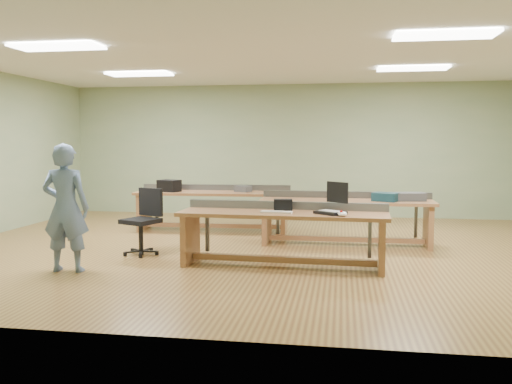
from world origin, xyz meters
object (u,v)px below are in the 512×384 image
at_px(workbench_back, 213,201).
at_px(laptop_base, 330,212).
at_px(mug, 334,197).
at_px(workbench_mid, 346,211).
at_px(workbench_front, 283,226).
at_px(person, 66,208).
at_px(drinks_can, 339,196).
at_px(parts_bin_grey, 409,197).
at_px(parts_bin_teal, 386,197).
at_px(task_chair, 143,230).
at_px(camera_bag, 283,206).

xyz_separation_m(workbench_back, laptop_base, (2.29, -2.91, 0.21)).
bearing_deg(workbench_back, mug, -29.21).
bearing_deg(workbench_back, workbench_mid, -25.78).
distance_m(workbench_front, person, 2.88).
height_order(laptop_base, drinks_can, drinks_can).
bearing_deg(person, parts_bin_grey, -156.84).
height_order(parts_bin_teal, parts_bin_grey, parts_bin_teal).
height_order(workbench_back, mug, workbench_back).
height_order(workbench_back, drinks_can, workbench_back).
distance_m(workbench_mid, parts_bin_teal, 0.69).
height_order(person, mug, person).
relative_size(workbench_front, laptop_base, 8.09).
relative_size(mug, drinks_can, 1.11).
height_order(workbench_front, person, person).
distance_m(task_chair, parts_bin_grey, 4.26).
bearing_deg(workbench_back, parts_bin_grey, -19.10).
distance_m(workbench_mid, laptop_base, 1.84).
xyz_separation_m(workbench_front, task_chair, (-2.17, 0.46, -0.19)).
bearing_deg(task_chair, parts_bin_grey, 40.85).
xyz_separation_m(workbench_mid, camera_bag, (-0.86, -1.69, 0.28)).
xyz_separation_m(person, mug, (3.43, 2.36, -0.04)).
bearing_deg(drinks_can, parts_bin_grey, -1.38).
relative_size(task_chair, mug, 8.34).
bearing_deg(workbench_front, mug, 70.39).
distance_m(workbench_front, parts_bin_teal, 2.19).
relative_size(workbench_back, drinks_can, 27.50).
relative_size(workbench_mid, parts_bin_grey, 5.94).
bearing_deg(person, workbench_front, -169.93).
bearing_deg(task_chair, mug, 45.70).
height_order(mug, drinks_can, drinks_can).
distance_m(person, mug, 4.16).
height_order(camera_bag, task_chair, task_chair).
xyz_separation_m(laptop_base, drinks_can, (0.10, 1.87, 0.03)).
height_order(camera_bag, parts_bin_teal, camera_bag).
xyz_separation_m(laptop_base, mug, (0.02, 1.74, 0.03)).
relative_size(workbench_mid, laptop_base, 7.99).
relative_size(workbench_mid, drinks_can, 26.22).
bearing_deg(laptop_base, camera_bag, -152.32).
height_order(workbench_front, laptop_base, workbench_front).
distance_m(task_chair, drinks_can, 3.22).
relative_size(task_chair, parts_bin_grey, 2.09).
bearing_deg(parts_bin_teal, workbench_back, 159.06).
bearing_deg(mug, workbench_back, 153.05).
distance_m(laptop_base, camera_bag, 0.66).
xyz_separation_m(workbench_front, camera_bag, (-0.00, 0.01, 0.28)).
distance_m(workbench_mid, person, 4.38).
distance_m(parts_bin_grey, mug, 1.21).
bearing_deg(mug, laptop_base, -90.61).
relative_size(workbench_mid, workbench_back, 0.95).
relative_size(person, laptop_base, 4.76).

